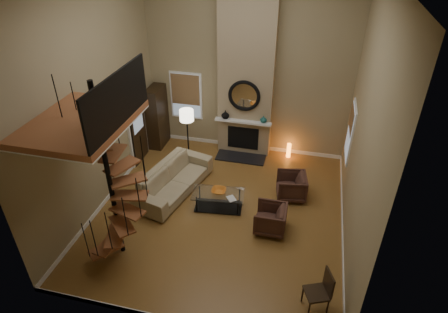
% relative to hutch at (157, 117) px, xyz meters
% --- Properties ---
extents(ground, '(6.00, 6.50, 0.01)m').
position_rel_hutch_xyz_m(ground, '(2.75, -2.80, -0.95)').
color(ground, olive).
rests_on(ground, ground).
extents(back_wall, '(6.00, 0.02, 5.50)m').
position_rel_hutch_xyz_m(back_wall, '(2.75, 0.45, 1.80)').
color(back_wall, '#988862').
rests_on(back_wall, ground).
extents(front_wall, '(6.00, 0.02, 5.50)m').
position_rel_hutch_xyz_m(front_wall, '(2.75, -6.05, 1.80)').
color(front_wall, '#988862').
rests_on(front_wall, ground).
extents(left_wall, '(0.02, 6.50, 5.50)m').
position_rel_hutch_xyz_m(left_wall, '(-0.25, -2.80, 1.80)').
color(left_wall, '#988862').
rests_on(left_wall, ground).
extents(right_wall, '(0.02, 6.50, 5.50)m').
position_rel_hutch_xyz_m(right_wall, '(5.75, -2.80, 1.80)').
color(right_wall, '#988862').
rests_on(right_wall, ground).
extents(baseboard_back, '(6.00, 0.02, 0.12)m').
position_rel_hutch_xyz_m(baseboard_back, '(2.75, 0.44, -0.89)').
color(baseboard_back, white).
rests_on(baseboard_back, ground).
extents(baseboard_left, '(0.02, 6.50, 0.12)m').
position_rel_hutch_xyz_m(baseboard_left, '(-0.24, -2.80, -0.89)').
color(baseboard_left, white).
rests_on(baseboard_left, ground).
extents(baseboard_right, '(0.02, 6.50, 0.12)m').
position_rel_hutch_xyz_m(baseboard_right, '(5.74, -2.80, -0.89)').
color(baseboard_right, white).
rests_on(baseboard_right, ground).
extents(chimney_breast, '(1.60, 0.38, 5.50)m').
position_rel_hutch_xyz_m(chimney_breast, '(2.75, 0.26, 1.80)').
color(chimney_breast, '#9B8665').
rests_on(chimney_breast, ground).
extents(hearth, '(1.50, 0.60, 0.04)m').
position_rel_hutch_xyz_m(hearth, '(2.75, -0.23, -0.93)').
color(hearth, black).
rests_on(hearth, ground).
extents(firebox, '(0.95, 0.02, 0.72)m').
position_rel_hutch_xyz_m(firebox, '(2.75, 0.06, -0.40)').
color(firebox, black).
rests_on(firebox, chimney_breast).
extents(mantel, '(1.70, 0.18, 0.06)m').
position_rel_hutch_xyz_m(mantel, '(2.75, -0.02, 0.20)').
color(mantel, white).
rests_on(mantel, chimney_breast).
extents(mirror_frame, '(0.94, 0.10, 0.94)m').
position_rel_hutch_xyz_m(mirror_frame, '(2.75, 0.04, 1.00)').
color(mirror_frame, black).
rests_on(mirror_frame, chimney_breast).
extents(mirror_disc, '(0.80, 0.01, 0.80)m').
position_rel_hutch_xyz_m(mirror_disc, '(2.75, 0.05, 1.00)').
color(mirror_disc, white).
rests_on(mirror_disc, chimney_breast).
extents(vase_left, '(0.24, 0.24, 0.25)m').
position_rel_hutch_xyz_m(vase_left, '(2.20, 0.02, 0.35)').
color(vase_left, black).
rests_on(vase_left, mantel).
extents(vase_right, '(0.20, 0.20, 0.21)m').
position_rel_hutch_xyz_m(vase_right, '(3.35, 0.02, 0.33)').
color(vase_right, '#164E4B').
rests_on(vase_right, mantel).
extents(window_back, '(1.02, 0.06, 1.52)m').
position_rel_hutch_xyz_m(window_back, '(0.85, 0.42, 0.67)').
color(window_back, white).
rests_on(window_back, back_wall).
extents(window_right, '(0.06, 1.02, 1.52)m').
position_rel_hutch_xyz_m(window_right, '(5.72, -0.80, 0.68)').
color(window_right, white).
rests_on(window_right, right_wall).
extents(entry_door, '(0.10, 1.05, 2.16)m').
position_rel_hutch_xyz_m(entry_door, '(-0.21, -1.00, 0.10)').
color(entry_door, white).
rests_on(entry_door, ground).
extents(loft, '(1.70, 2.20, 1.09)m').
position_rel_hutch_xyz_m(loft, '(0.70, -4.60, 2.29)').
color(loft, '#9B5932').
rests_on(loft, left_wall).
extents(spiral_stair, '(1.47, 1.47, 4.06)m').
position_rel_hutch_xyz_m(spiral_stair, '(0.96, -4.60, 0.83)').
color(spiral_stair, black).
rests_on(spiral_stair, ground).
extents(hutch, '(0.42, 0.89, 1.98)m').
position_rel_hutch_xyz_m(hutch, '(0.00, 0.00, 0.00)').
color(hutch, black).
rests_on(hutch, ground).
extents(sofa, '(1.56, 2.71, 0.74)m').
position_rel_hutch_xyz_m(sofa, '(1.33, -2.26, -0.55)').
color(sofa, tan).
rests_on(sofa, ground).
extents(armchair_near, '(0.87, 0.85, 0.69)m').
position_rel_hutch_xyz_m(armchair_near, '(4.48, -1.78, -0.60)').
color(armchair_near, '#482A21').
rests_on(armchair_near, ground).
extents(armchair_far, '(0.73, 0.71, 0.66)m').
position_rel_hutch_xyz_m(armchair_far, '(4.12, -3.19, -0.60)').
color(armchair_far, '#482A21').
rests_on(armchair_far, ground).
extents(coffee_table, '(1.36, 0.80, 0.48)m').
position_rel_hutch_xyz_m(coffee_table, '(2.66, -2.67, -0.67)').
color(coffee_table, silver).
rests_on(coffee_table, ground).
extents(bowl, '(0.37, 0.37, 0.09)m').
position_rel_hutch_xyz_m(bowl, '(2.66, -2.62, -0.45)').
color(bowl, orange).
rests_on(bowl, coffee_table).
extents(book, '(0.30, 0.31, 0.02)m').
position_rel_hutch_xyz_m(book, '(3.01, -2.82, -0.49)').
color(book, gray).
rests_on(book, coffee_table).
extents(floor_lamp, '(0.40, 0.40, 1.71)m').
position_rel_hutch_xyz_m(floor_lamp, '(1.26, -0.78, 0.46)').
color(floor_lamp, black).
rests_on(floor_lamp, ground).
extents(accent_lamp, '(0.13, 0.13, 0.45)m').
position_rel_hutch_xyz_m(accent_lamp, '(4.16, 0.16, -0.70)').
color(accent_lamp, orange).
rests_on(accent_lamp, ground).
extents(side_chair, '(0.55, 0.53, 0.92)m').
position_rel_hutch_xyz_m(side_chair, '(5.26, -5.09, -0.42)').
color(side_chair, black).
rests_on(side_chair, ground).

